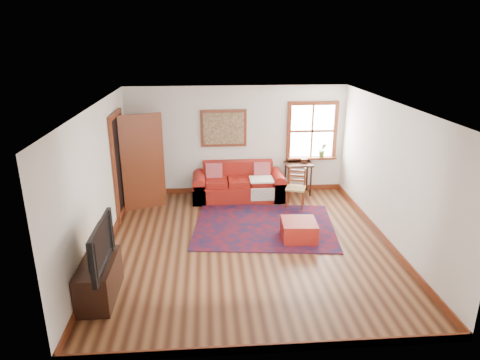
{
  "coord_description": "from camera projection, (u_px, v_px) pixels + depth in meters",
  "views": [
    {
      "loc": [
        -0.67,
        -6.83,
        3.59
      ],
      "look_at": [
        -0.09,
        0.6,
        1.03
      ],
      "focal_mm": 32.0,
      "sensor_mm": 36.0,
      "label": 1
    }
  ],
  "objects": [
    {
      "name": "side_table",
      "position": [
        298.0,
        168.0,
        9.92
      ],
      "size": [
        0.62,
        0.47,
        0.75
      ],
      "color": "black",
      "rests_on": "ground"
    },
    {
      "name": "ladder_back_chair",
      "position": [
        296.0,
        186.0,
        9.25
      ],
      "size": [
        0.5,
        0.49,
        0.86
      ],
      "color": "tan",
      "rests_on": "ground"
    },
    {
      "name": "persian_rug",
      "position": [
        264.0,
        226.0,
        8.39
      ],
      "size": [
        2.93,
        2.46,
        0.02
      ],
      "primitive_type": "cube",
      "rotation": [
        0.0,
        0.0,
        -0.12
      ],
      "color": "#560C13",
      "rests_on": "ground"
    },
    {
      "name": "media_cabinet",
      "position": [
        99.0,
        280.0,
        6.05
      ],
      "size": [
        0.46,
        1.03,
        0.57
      ],
      "primitive_type": "cube",
      "color": "black",
      "rests_on": "ground"
    },
    {
      "name": "ground",
      "position": [
        248.0,
        245.0,
        7.66
      ],
      "size": [
        5.5,
        5.5,
        0.0
      ],
      "primitive_type": "plane",
      "color": "#3D1E10",
      "rests_on": "ground"
    },
    {
      "name": "room_envelope",
      "position": [
        248.0,
        156.0,
        7.14
      ],
      "size": [
        5.04,
        5.54,
        2.52
      ],
      "color": "silver",
      "rests_on": "ground"
    },
    {
      "name": "doorway",
      "position": [
        134.0,
        162.0,
        8.83
      ],
      "size": [
        0.89,
        1.08,
        2.14
      ],
      "color": "black",
      "rests_on": "ground"
    },
    {
      "name": "television",
      "position": [
        94.0,
        246.0,
        5.73
      ],
      "size": [
        0.15,
        1.13,
        0.65
      ],
      "primitive_type": "imported",
      "rotation": [
        0.0,
        0.0,
        1.57
      ],
      "color": "black",
      "rests_on": "media_cabinet"
    },
    {
      "name": "red_ottoman",
      "position": [
        299.0,
        230.0,
        7.83
      ],
      "size": [
        0.66,
        0.66,
        0.36
      ],
      "primitive_type": "cube",
      "rotation": [
        0.0,
        0.0,
        -0.06
      ],
      "color": "maroon",
      "rests_on": "ground"
    },
    {
      "name": "red_leather_sofa",
      "position": [
        239.0,
        187.0,
        9.78
      ],
      "size": [
        2.08,
        0.86,
        0.81
      ],
      "color": "maroon",
      "rests_on": "ground"
    },
    {
      "name": "candle_hurricane",
      "position": [
        106.0,
        244.0,
        6.31
      ],
      "size": [
        0.12,
        0.12,
        0.18
      ],
      "color": "silver",
      "rests_on": "media_cabinet"
    },
    {
      "name": "framed_artwork",
      "position": [
        224.0,
        128.0,
        9.69
      ],
      "size": [
        1.05,
        0.07,
        0.85
      ],
      "color": "maroon",
      "rests_on": "ground"
    },
    {
      "name": "window",
      "position": [
        313.0,
        137.0,
        9.92
      ],
      "size": [
        1.18,
        0.2,
        1.38
      ],
      "color": "white",
      "rests_on": "ground"
    }
  ]
}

